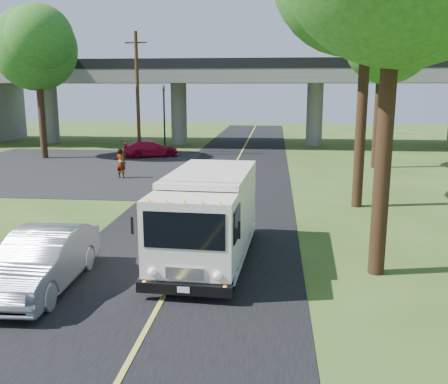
# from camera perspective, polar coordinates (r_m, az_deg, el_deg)

# --- Properties ---
(ground) EXTENTS (120.00, 120.00, 0.00)m
(ground) POSITION_cam_1_polar(r_m,az_deg,el_deg) (13.71, -5.75, -9.82)
(ground) COLOR #374E1B
(ground) RESTS_ON ground
(road) EXTENTS (7.00, 90.00, 0.02)m
(road) POSITION_cam_1_polar(r_m,az_deg,el_deg) (23.17, -0.81, -0.69)
(road) COLOR black
(road) RESTS_ON ground
(parking_lot) EXTENTS (16.00, 18.00, 0.01)m
(parking_lot) POSITION_cam_1_polar(r_m,az_deg,el_deg) (33.76, -18.05, 2.70)
(parking_lot) COLOR black
(parking_lot) RESTS_ON ground
(lane_line) EXTENTS (0.12, 90.00, 0.01)m
(lane_line) POSITION_cam_1_polar(r_m,az_deg,el_deg) (23.17, -0.81, -0.64)
(lane_line) COLOR gold
(lane_line) RESTS_ON road
(overpass) EXTENTS (54.00, 10.00, 7.30)m
(overpass) POSITION_cam_1_polar(r_m,az_deg,el_deg) (44.54, 2.53, 11.24)
(overpass) COLOR slate
(overpass) RESTS_ON ground
(traffic_signal) EXTENTS (0.18, 0.22, 5.20)m
(traffic_signal) POSITION_cam_1_polar(r_m,az_deg,el_deg) (39.46, -6.86, 9.11)
(traffic_signal) COLOR black
(traffic_signal) RESTS_ON ground
(utility_pole) EXTENTS (1.60, 0.26, 9.00)m
(utility_pole) POSITION_cam_1_polar(r_m,az_deg,el_deg) (37.85, -9.85, 11.02)
(utility_pole) COLOR #472D19
(utility_pole) RESTS_ON ground
(tree_right_far) EXTENTS (5.77, 5.67, 10.99)m
(tree_right_far) POSITION_cam_1_polar(r_m,az_deg,el_deg) (33.12, 18.09, 16.96)
(tree_right_far) COLOR #382314
(tree_right_far) RESTS_ON ground
(tree_left_lot) EXTENTS (5.60, 5.50, 10.50)m
(tree_left_lot) POSITION_cam_1_polar(r_m,az_deg,el_deg) (38.14, -20.44, 15.45)
(tree_left_lot) COLOR #382314
(tree_left_lot) RESTS_ON ground
(tree_left_far) EXTENTS (5.26, 5.16, 9.89)m
(tree_left_far) POSITION_cam_1_polar(r_m,az_deg,el_deg) (44.80, -20.49, 14.23)
(tree_left_far) COLOR #382314
(tree_left_far) RESTS_ON ground
(step_van) EXTENTS (2.62, 6.35, 2.62)m
(step_van) POSITION_cam_1_polar(r_m,az_deg,el_deg) (14.57, -1.87, -2.56)
(step_van) COLOR silver
(step_van) RESTS_ON ground
(red_sedan) EXTENTS (4.42, 3.24, 1.19)m
(red_sedan) POSITION_cam_1_polar(r_m,az_deg,el_deg) (37.32, -8.40, 4.90)
(red_sedan) COLOR #A50A24
(red_sedan) RESTS_ON ground
(silver_sedan) EXTENTS (1.73, 4.58, 1.49)m
(silver_sedan) POSITION_cam_1_polar(r_m,az_deg,el_deg) (13.59, -20.13, -7.36)
(silver_sedan) COLOR #95969D
(silver_sedan) RESTS_ON ground
(pedestrian) EXTENTS (0.72, 0.58, 1.70)m
(pedestrian) POSITION_cam_1_polar(r_m,az_deg,el_deg) (28.74, -11.70, 3.22)
(pedestrian) COLOR gray
(pedestrian) RESTS_ON ground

